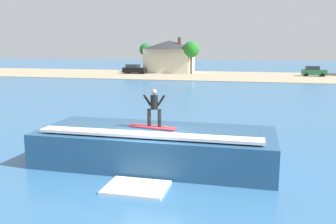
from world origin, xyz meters
The scene contains 11 objects.
ground_plane centered at (0.00, 0.00, 0.00)m, with size 260.00×260.00×0.00m, color teal.
wave_crest centered at (-0.10, 1.43, 0.81)m, with size 10.54×4.35×1.71m.
surfboard centered at (-0.17, 1.15, 1.74)m, with size 2.24×0.87×0.06m.
surfer centered at (-0.08, 1.13, 2.70)m, with size 1.01×0.32×1.66m.
shoreline_bank centered at (0.00, 52.12, 0.04)m, with size 120.00×21.73×0.08m.
car_near_shore centered at (-18.71, 53.01, 0.95)m, with size 4.37×2.14×1.86m.
car_far_shore centered at (14.03, 54.52, 0.95)m, with size 4.14×2.11×1.86m.
house_with_chimney centered at (-12.84, 58.09, 3.62)m, with size 11.05×11.05×6.99m.
tree_tall_bare centered at (-18.21, 59.34, 4.50)m, with size 2.67×2.67×5.92m.
tree_short_bushy centered at (-7.89, 54.96, 4.64)m, with size 3.07×3.07×6.23m.
whitewater_patch centered at (0.01, -1.71, 0.05)m, with size 2.32×1.75×0.10m.
Camera 1 is at (4.19, -13.97, 5.26)m, focal length 38.94 mm.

